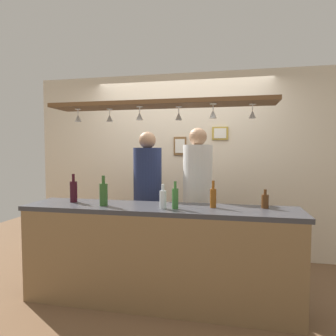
{
  "coord_description": "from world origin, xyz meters",
  "views": [
    {
      "loc": [
        0.68,
        -3.15,
        1.5
      ],
      "look_at": [
        0.0,
        0.1,
        1.31
      ],
      "focal_mm": 31.81,
      "sensor_mm": 36.0,
      "label": 1
    }
  ],
  "objects_px": {
    "bottle_wine_dark_red": "(74,191)",
    "bottle_beer_amber_tall": "(213,197)",
    "bottle_soda_clear": "(163,199)",
    "bottle_beer_brown_stubby": "(265,201)",
    "picture_frame_crest": "(180,146)",
    "person_right_white_patterned_shirt": "(198,188)",
    "person_left_navy_shirt": "(148,188)",
    "picture_frame_upper_small": "(220,133)",
    "bottle_champagne_green": "(104,194)",
    "bottle_beer_green_import": "(175,198)"
  },
  "relations": [
    {
      "from": "bottle_wine_dark_red",
      "to": "bottle_beer_amber_tall",
      "type": "xyz_separation_m",
      "value": [
        1.46,
        -0.01,
        -0.02
      ]
    },
    {
      "from": "bottle_soda_clear",
      "to": "bottle_beer_brown_stubby",
      "type": "relative_size",
      "value": 1.28
    },
    {
      "from": "picture_frame_crest",
      "to": "bottle_soda_clear",
      "type": "bearing_deg",
      "value": -86.5
    },
    {
      "from": "bottle_beer_amber_tall",
      "to": "bottle_beer_brown_stubby",
      "type": "bearing_deg",
      "value": 8.03
    },
    {
      "from": "person_right_white_patterned_shirt",
      "to": "person_left_navy_shirt",
      "type": "bearing_deg",
      "value": 180.0
    },
    {
      "from": "person_right_white_patterned_shirt",
      "to": "picture_frame_upper_small",
      "type": "xyz_separation_m",
      "value": [
        0.23,
        0.75,
        0.67
      ]
    },
    {
      "from": "person_right_white_patterned_shirt",
      "to": "picture_frame_upper_small",
      "type": "height_order",
      "value": "picture_frame_upper_small"
    },
    {
      "from": "person_right_white_patterned_shirt",
      "to": "picture_frame_crest",
      "type": "height_order",
      "value": "person_right_white_patterned_shirt"
    },
    {
      "from": "bottle_champagne_green",
      "to": "bottle_beer_green_import",
      "type": "distance_m",
      "value": 0.72
    },
    {
      "from": "bottle_wine_dark_red",
      "to": "bottle_beer_green_import",
      "type": "relative_size",
      "value": 1.15
    },
    {
      "from": "bottle_beer_green_import",
      "to": "picture_frame_upper_small",
      "type": "bearing_deg",
      "value": 76.53
    },
    {
      "from": "bottle_beer_green_import",
      "to": "picture_frame_upper_small",
      "type": "height_order",
      "value": "picture_frame_upper_small"
    },
    {
      "from": "bottle_soda_clear",
      "to": "picture_frame_crest",
      "type": "xyz_separation_m",
      "value": [
        -0.09,
        1.51,
        0.52
      ]
    },
    {
      "from": "person_left_navy_shirt",
      "to": "picture_frame_upper_small",
      "type": "distance_m",
      "value": 1.32
    },
    {
      "from": "person_left_navy_shirt",
      "to": "bottle_champagne_green",
      "type": "height_order",
      "value": "person_left_navy_shirt"
    },
    {
      "from": "bottle_wine_dark_red",
      "to": "bottle_champagne_green",
      "type": "xyz_separation_m",
      "value": [
        0.4,
        -0.13,
        0.0
      ]
    },
    {
      "from": "bottle_champagne_green",
      "to": "bottle_beer_amber_tall",
      "type": "xyz_separation_m",
      "value": [
        1.07,
        0.12,
        -0.02
      ]
    },
    {
      "from": "person_left_navy_shirt",
      "to": "bottle_beer_brown_stubby",
      "type": "distance_m",
      "value": 1.41
    },
    {
      "from": "bottle_soda_clear",
      "to": "bottle_beer_amber_tall",
      "type": "relative_size",
      "value": 0.88
    },
    {
      "from": "person_right_white_patterned_shirt",
      "to": "bottle_beer_green_import",
      "type": "distance_m",
      "value": 0.75
    },
    {
      "from": "bottle_beer_green_import",
      "to": "picture_frame_upper_small",
      "type": "distance_m",
      "value": 1.68
    },
    {
      "from": "bottle_beer_brown_stubby",
      "to": "picture_frame_upper_small",
      "type": "distance_m",
      "value": 1.55
    },
    {
      "from": "bottle_soda_clear",
      "to": "bottle_champagne_green",
      "type": "distance_m",
      "value": 0.61
    },
    {
      "from": "bottle_champagne_green",
      "to": "bottle_beer_brown_stubby",
      "type": "distance_m",
      "value": 1.56
    },
    {
      "from": "bottle_wine_dark_red",
      "to": "bottle_beer_green_import",
      "type": "xyz_separation_m",
      "value": [
        1.12,
        -0.14,
        -0.01
      ]
    },
    {
      "from": "bottle_beer_amber_tall",
      "to": "picture_frame_upper_small",
      "type": "xyz_separation_m",
      "value": [
        0.01,
        1.36,
        0.68
      ]
    },
    {
      "from": "bottle_soda_clear",
      "to": "bottle_champagne_green",
      "type": "height_order",
      "value": "bottle_champagne_green"
    },
    {
      "from": "person_left_navy_shirt",
      "to": "bottle_wine_dark_red",
      "type": "height_order",
      "value": "person_left_navy_shirt"
    },
    {
      "from": "person_right_white_patterned_shirt",
      "to": "bottle_beer_amber_tall",
      "type": "height_order",
      "value": "person_right_white_patterned_shirt"
    },
    {
      "from": "person_right_white_patterned_shirt",
      "to": "bottle_beer_amber_tall",
      "type": "distance_m",
      "value": 0.65
    },
    {
      "from": "bottle_wine_dark_red",
      "to": "bottle_beer_amber_tall",
      "type": "bearing_deg",
      "value": -0.23
    },
    {
      "from": "bottle_soda_clear",
      "to": "picture_frame_crest",
      "type": "relative_size",
      "value": 0.88
    },
    {
      "from": "bottle_beer_green_import",
      "to": "bottle_beer_amber_tall",
      "type": "relative_size",
      "value": 1.0
    },
    {
      "from": "bottle_beer_brown_stubby",
      "to": "picture_frame_upper_small",
      "type": "xyz_separation_m",
      "value": [
        -0.47,
        1.29,
        0.71
      ]
    },
    {
      "from": "bottle_soda_clear",
      "to": "bottle_beer_amber_tall",
      "type": "bearing_deg",
      "value": 18.21
    },
    {
      "from": "person_left_navy_shirt",
      "to": "bottle_champagne_green",
      "type": "xyz_separation_m",
      "value": [
        -0.25,
        -0.73,
        0.03
      ]
    },
    {
      "from": "bottle_soda_clear",
      "to": "bottle_beer_green_import",
      "type": "xyz_separation_m",
      "value": [
        0.11,
        0.02,
        0.01
      ]
    },
    {
      "from": "person_right_white_patterned_shirt",
      "to": "bottle_wine_dark_red",
      "type": "distance_m",
      "value": 1.39
    },
    {
      "from": "bottle_soda_clear",
      "to": "bottle_beer_brown_stubby",
      "type": "distance_m",
      "value": 0.97
    },
    {
      "from": "person_left_navy_shirt",
      "to": "bottle_wine_dark_red",
      "type": "bearing_deg",
      "value": -136.79
    },
    {
      "from": "picture_frame_crest",
      "to": "picture_frame_upper_small",
      "type": "height_order",
      "value": "picture_frame_upper_small"
    },
    {
      "from": "bottle_beer_brown_stubby",
      "to": "bottle_beer_green_import",
      "type": "distance_m",
      "value": 0.85
    },
    {
      "from": "bottle_beer_green_import",
      "to": "picture_frame_crest",
      "type": "relative_size",
      "value": 1.0
    },
    {
      "from": "person_left_navy_shirt",
      "to": "person_right_white_patterned_shirt",
      "type": "distance_m",
      "value": 0.61
    },
    {
      "from": "person_right_white_patterned_shirt",
      "to": "picture_frame_crest",
      "type": "xyz_separation_m",
      "value": [
        -0.34,
        0.75,
        0.5
      ]
    },
    {
      "from": "person_left_navy_shirt",
      "to": "bottle_beer_green_import",
      "type": "bearing_deg",
      "value": -57.25
    },
    {
      "from": "person_right_white_patterned_shirt",
      "to": "picture_frame_upper_small",
      "type": "bearing_deg",
      "value": 73.09
    },
    {
      "from": "bottle_soda_clear",
      "to": "picture_frame_upper_small",
      "type": "height_order",
      "value": "picture_frame_upper_small"
    },
    {
      "from": "person_left_navy_shirt",
      "to": "bottle_beer_brown_stubby",
      "type": "relative_size",
      "value": 9.62
    },
    {
      "from": "person_right_white_patterned_shirt",
      "to": "bottle_beer_brown_stubby",
      "type": "height_order",
      "value": "person_right_white_patterned_shirt"
    }
  ]
}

